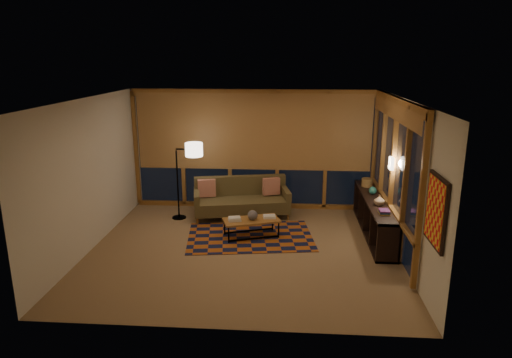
# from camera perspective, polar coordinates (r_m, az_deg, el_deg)

# --- Properties ---
(floor) EXTENTS (5.50, 5.00, 0.01)m
(floor) POSITION_cam_1_polar(r_m,az_deg,el_deg) (8.37, -1.62, -8.83)
(floor) COLOR olive
(floor) RESTS_ON ground
(ceiling) EXTENTS (5.50, 5.00, 0.01)m
(ceiling) POSITION_cam_1_polar(r_m,az_deg,el_deg) (7.68, -1.77, 9.91)
(ceiling) COLOR white
(ceiling) RESTS_ON walls
(walls) EXTENTS (5.51, 5.01, 2.70)m
(walls) POSITION_cam_1_polar(r_m,az_deg,el_deg) (7.92, -1.70, 0.14)
(walls) COLOR silver
(walls) RESTS_ON floor
(window_wall_back) EXTENTS (5.30, 0.16, 2.60)m
(window_wall_back) POSITION_cam_1_polar(r_m,az_deg,el_deg) (10.27, -0.32, 3.63)
(window_wall_back) COLOR #AB6938
(window_wall_back) RESTS_ON walls
(window_wall_right) EXTENTS (0.16, 3.70, 2.60)m
(window_wall_right) POSITION_cam_1_polar(r_m,az_deg,el_deg) (8.67, 16.65, 0.82)
(window_wall_right) COLOR #AB6938
(window_wall_right) RESTS_ON walls
(wall_art) EXTENTS (0.06, 0.74, 0.94)m
(wall_art) POSITION_cam_1_polar(r_m,az_deg,el_deg) (6.37, 21.54, -3.76)
(wall_art) COLOR red
(wall_art) RESTS_ON walls
(wall_sconce) EXTENTS (0.12, 0.18, 0.22)m
(wall_sconce) POSITION_cam_1_polar(r_m,az_deg,el_deg) (8.46, 16.56, 1.89)
(wall_sconce) COLOR white
(wall_sconce) RESTS_ON walls
(sofa) EXTENTS (2.15, 1.21, 0.83)m
(sofa) POSITION_cam_1_polar(r_m,az_deg,el_deg) (9.87, -1.81, -2.47)
(sofa) COLOR brown
(sofa) RESTS_ON floor
(pillow_left) EXTENTS (0.40, 0.23, 0.38)m
(pillow_left) POSITION_cam_1_polar(r_m,az_deg,el_deg) (9.96, -6.18, -1.24)
(pillow_left) COLOR #B63221
(pillow_left) RESTS_ON sofa
(pillow_right) EXTENTS (0.39, 0.24, 0.37)m
(pillow_right) POSITION_cam_1_polar(r_m,az_deg,el_deg) (10.04, 1.93, -1.06)
(pillow_right) COLOR #B63221
(pillow_right) RESTS_ON sofa
(area_rug) EXTENTS (2.58, 1.90, 0.01)m
(area_rug) POSITION_cam_1_polar(r_m,az_deg,el_deg) (8.92, -0.73, -7.21)
(area_rug) COLOR #9F4D17
(area_rug) RESTS_ON floor
(coffee_table) EXTENTS (1.17, 0.81, 0.36)m
(coffee_table) POSITION_cam_1_polar(r_m,az_deg,el_deg) (8.87, -0.58, -6.15)
(coffee_table) COLOR #AB6938
(coffee_table) RESTS_ON floor
(book_stack_a) EXTENTS (0.26, 0.23, 0.07)m
(book_stack_a) POSITION_cam_1_polar(r_m,az_deg,el_deg) (8.74, -2.69, -5.02)
(book_stack_a) COLOR silver
(book_stack_a) RESTS_ON coffee_table
(book_stack_b) EXTENTS (0.24, 0.20, 0.04)m
(book_stack_b) POSITION_cam_1_polar(r_m,az_deg,el_deg) (8.89, 1.68, -4.74)
(book_stack_b) COLOR silver
(book_stack_b) RESTS_ON coffee_table
(ceramic_pot) EXTENTS (0.27, 0.27, 0.19)m
(ceramic_pot) POSITION_cam_1_polar(r_m,az_deg,el_deg) (8.76, -0.43, -4.52)
(ceramic_pot) COLOR black
(ceramic_pot) RESTS_ON coffee_table
(floor_lamp) EXTENTS (0.58, 0.40, 1.67)m
(floor_lamp) POSITION_cam_1_polar(r_m,az_deg,el_deg) (9.82, -9.79, -0.22)
(floor_lamp) COLOR black
(floor_lamp) RESTS_ON floor
(bookshelf) EXTENTS (0.40, 2.83, 0.71)m
(bookshelf) POSITION_cam_1_polar(r_m,az_deg,el_deg) (9.28, 14.53, -4.51)
(bookshelf) COLOR black
(bookshelf) RESTS_ON floor
(basket) EXTENTS (0.23, 0.23, 0.17)m
(basket) POSITION_cam_1_polar(r_m,az_deg,el_deg) (9.99, 13.70, -0.42)
(basket) COLOR #AE894D
(basket) RESTS_ON bookshelf
(teal_bowl) EXTENTS (0.20, 0.20, 0.16)m
(teal_bowl) POSITION_cam_1_polar(r_m,az_deg,el_deg) (9.44, 14.38, -1.41)
(teal_bowl) COLOR #246C65
(teal_bowl) RESTS_ON bookshelf
(vase) EXTENTS (0.22, 0.22, 0.20)m
(vase) POSITION_cam_1_polar(r_m,az_deg,el_deg) (8.78, 15.16, -2.56)
(vase) COLOR tan
(vase) RESTS_ON bookshelf
(shelf_book_stack) EXTENTS (0.17, 0.23, 0.06)m
(shelf_book_stack) POSITION_cam_1_polar(r_m,az_deg,el_deg) (8.36, 15.72, -4.00)
(shelf_book_stack) COLOR silver
(shelf_book_stack) RESTS_ON bookshelf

